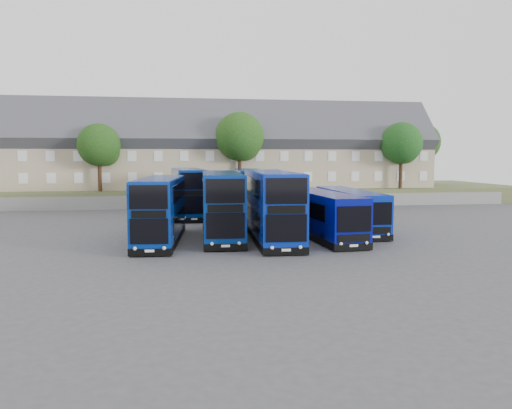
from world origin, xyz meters
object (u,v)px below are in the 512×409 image
object	(u,v)px
dd_front_left	(161,211)
coach_east_a	(321,215)
dd_front_mid	(221,206)
tree_east	(402,145)
tree_mid	(241,139)
tree_west	(100,147)
tree_far	(421,144)

from	to	relation	value
dd_front_left	coach_east_a	bearing A→B (deg)	6.72
dd_front_mid	tree_east	world-z (taller)	tree_east
coach_east_a	tree_mid	xyz separation A→B (m)	(-3.16, 23.63, 6.44)
tree_east	dd_front_mid	bearing A→B (deg)	-137.43
dd_front_left	tree_west	bearing A→B (deg)	112.37
dd_front_left	dd_front_mid	xyz separation A→B (m)	(4.35, 1.36, 0.15)
dd_front_left	tree_far	bearing A→B (deg)	46.22
dd_front_mid	tree_mid	distance (m)	23.76
tree_east	tree_far	size ratio (longest dim) A/B	0.94
tree_east	tree_far	bearing A→B (deg)	49.40
dd_front_left	tree_east	world-z (taller)	tree_east
coach_east_a	tree_far	world-z (taller)	tree_far
tree_west	coach_east_a	bearing A→B (deg)	-50.37
dd_front_left	dd_front_mid	bearing A→B (deg)	22.10
dd_front_left	coach_east_a	size ratio (longest dim) A/B	0.92
dd_front_left	tree_west	world-z (taller)	tree_west
tree_far	coach_east_a	bearing A→B (deg)	-127.16
tree_east	tree_far	xyz separation A→B (m)	(6.00, 7.00, 0.34)
dd_front_left	tree_east	xyz separation A→B (m)	(28.50, 23.55, 5.22)
coach_east_a	tree_west	world-z (taller)	tree_west
dd_front_mid	coach_east_a	size ratio (longest dim) A/B	0.98
dd_front_mid	tree_mid	size ratio (longest dim) A/B	1.31
tree_mid	tree_far	size ratio (longest dim) A/B	1.06
dd_front_mid	tree_far	size ratio (longest dim) A/B	1.38
tree_west	tree_east	distance (m)	36.00
dd_front_mid	dd_front_left	bearing A→B (deg)	-160.31
dd_front_mid	coach_east_a	bearing A→B (deg)	-5.14
dd_front_left	tree_mid	size ratio (longest dim) A/B	1.23
dd_front_mid	tree_west	world-z (taller)	tree_west
dd_front_left	coach_east_a	xyz separation A→B (m)	(11.66, 0.41, -0.54)
dd_front_mid	tree_far	xyz separation A→B (m)	(30.15, 29.18, 5.40)
tree_mid	tree_east	xyz separation A→B (m)	(20.00, -0.50, -0.68)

